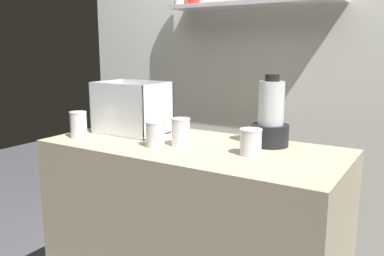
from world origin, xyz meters
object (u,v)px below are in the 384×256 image
(juice_cup_mango_far_left, at_px, (79,126))
(juice_cup_carrot_middle, at_px, (181,134))
(blender_pitcher, at_px, (271,119))
(juice_cup_carrot_right, at_px, (251,144))
(carrot_display_bin, at_px, (133,117))
(juice_cup_carrot_left, at_px, (155,135))

(juice_cup_mango_far_left, relative_size, juice_cup_carrot_middle, 1.02)
(blender_pitcher, xyz_separation_m, juice_cup_carrot_middle, (-0.35, -0.22, -0.07))
(juice_cup_mango_far_left, relative_size, juice_cup_carrot_right, 1.17)
(carrot_display_bin, distance_m, blender_pitcher, 0.73)
(blender_pitcher, relative_size, juice_cup_carrot_left, 2.81)
(blender_pitcher, bearing_deg, juice_cup_mango_far_left, -158.77)
(carrot_display_bin, bearing_deg, juice_cup_mango_far_left, -123.51)
(blender_pitcher, height_order, juice_cup_carrot_right, blender_pitcher)
(blender_pitcher, distance_m, juice_cup_mango_far_left, 0.95)
(juice_cup_mango_far_left, bearing_deg, juice_cup_carrot_right, 9.15)
(juice_cup_carrot_middle, distance_m, juice_cup_carrot_right, 0.34)
(juice_cup_carrot_left, bearing_deg, juice_cup_mango_far_left, -173.80)
(juice_cup_carrot_middle, bearing_deg, juice_cup_carrot_left, -141.83)
(juice_cup_carrot_left, distance_m, juice_cup_carrot_right, 0.44)
(blender_pitcher, bearing_deg, carrot_display_bin, -171.78)
(carrot_display_bin, height_order, blender_pitcher, blender_pitcher)
(carrot_display_bin, height_order, juice_cup_carrot_left, carrot_display_bin)
(juice_cup_carrot_right, bearing_deg, juice_cup_carrot_middle, -176.49)
(blender_pitcher, distance_m, juice_cup_carrot_middle, 0.42)
(juice_cup_carrot_left, xyz_separation_m, juice_cup_carrot_middle, (0.09, 0.07, 0.00))
(blender_pitcher, xyz_separation_m, juice_cup_mango_far_left, (-0.88, -0.34, -0.06))
(juice_cup_mango_far_left, relative_size, juice_cup_carrot_left, 1.13)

